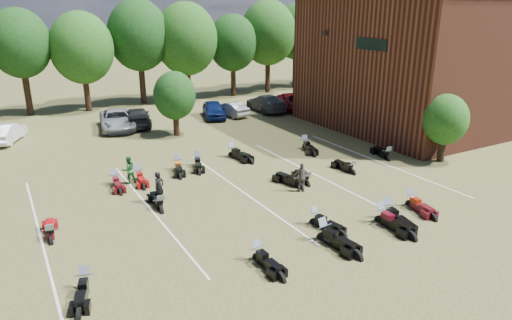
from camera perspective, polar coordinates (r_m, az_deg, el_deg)
ground at (r=23.95m, az=7.88°, el=-4.80°), size 160.00×160.00×0.00m
car_1 at (r=38.14m, az=-28.72°, el=3.01°), size 3.00×4.51×1.40m
car_2 at (r=38.77m, az=-16.99°, el=4.84°), size 3.47×5.96×1.56m
car_3 at (r=39.36m, az=-14.65°, el=5.20°), size 3.14×5.51×1.50m
car_4 at (r=41.21m, az=-5.31°, el=6.30°), size 2.97×4.71×1.50m
car_5 at (r=41.89m, az=-3.11°, el=6.40°), size 1.93×4.06×1.29m
car_6 at (r=44.75m, az=4.66°, el=7.27°), size 4.16×5.83×1.47m
car_7 at (r=43.79m, az=1.27°, el=7.15°), size 2.63×5.60×1.58m
person_black at (r=23.45m, az=-12.01°, el=-3.40°), size 0.71×0.61×1.64m
person_green at (r=26.45m, az=-15.63°, el=-1.20°), size 0.84×0.68×1.60m
person_grey at (r=24.48m, az=5.78°, el=-2.15°), size 1.01×0.84×1.61m
motorcycle_0 at (r=17.70m, az=-20.49°, el=-14.90°), size 1.29×2.25×1.19m
motorcycle_1 at (r=18.26m, az=0.22°, el=-12.49°), size 0.78×2.19×1.21m
motorcycle_2 at (r=21.19m, az=7.39°, el=-8.01°), size 1.06×2.25×1.21m
motorcycle_3 at (r=19.89m, az=8.44°, el=-9.93°), size 1.10×2.59×1.40m
motorcycle_4 at (r=22.48m, az=16.02°, el=-7.00°), size 1.34×2.64×1.41m
motorcycle_5 at (r=21.94m, az=15.32°, el=-7.59°), size 0.81×2.50×1.39m
motorcycle_6 at (r=24.11m, az=18.70°, el=-5.49°), size 1.11×2.35×1.26m
motorcycle_7 at (r=21.39m, az=-24.17°, el=-9.34°), size 0.88×2.24×1.22m
motorcycle_9 at (r=22.77m, az=-11.79°, el=-6.31°), size 0.88×2.30×1.26m
motorcycle_10 at (r=25.19m, az=5.36°, el=-3.51°), size 1.28×2.50×1.33m
motorcycle_11 at (r=25.60m, az=6.41°, el=-3.17°), size 1.06×2.21×1.18m
motorcycle_12 at (r=27.77m, az=11.89°, el=-1.71°), size 0.70×2.21×1.23m
motorcycle_13 at (r=30.85m, az=16.06°, el=0.01°), size 1.35×2.47×1.31m
motorcycle_14 at (r=26.71m, az=-17.17°, el=-2.98°), size 0.80×2.16×1.18m
motorcycle_15 at (r=27.13m, az=-14.43°, el=-2.39°), size 0.91×2.21×1.20m
motorcycle_16 at (r=28.88m, az=-7.36°, el=-0.66°), size 1.40×2.40×1.27m
motorcycle_17 at (r=28.34m, az=-9.80°, el=-1.16°), size 1.25×2.35×1.25m
motorcycle_18 at (r=30.32m, az=-2.98°, el=0.41°), size 1.29×2.60×1.39m
motorcycle_20 at (r=32.21m, az=6.12°, el=1.42°), size 1.40×2.53×1.34m
brick_building at (r=44.48m, az=24.25°, el=11.70°), size 25.40×15.20×10.70m
tree_line at (r=48.08m, az=-14.93°, el=14.22°), size 56.00×6.00×9.79m
young_tree_near_building at (r=31.02m, az=22.61°, el=4.69°), size 2.80×2.80×4.16m
young_tree_midfield at (r=35.36m, az=-10.14°, el=7.93°), size 3.20×3.20×4.70m
parking_lines at (r=24.76m, az=-1.91°, el=-3.81°), size 20.10×14.00×0.01m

